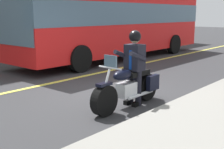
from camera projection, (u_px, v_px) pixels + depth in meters
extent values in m
plane|color=#333335|center=(104.00, 93.00, 8.04)|extent=(80.00, 80.00, 0.00)
cube|color=#E5DB4C|center=(57.00, 82.00, 9.32)|extent=(60.00, 0.16, 0.01)
cylinder|color=black|center=(104.00, 101.00, 6.21)|extent=(0.66, 0.20, 0.66)
cylinder|color=black|center=(146.00, 87.00, 7.36)|extent=(0.66, 0.20, 0.66)
cube|color=silver|center=(128.00, 89.00, 6.79)|extent=(0.56, 0.28, 0.32)
ellipsoid|color=black|center=(122.00, 75.00, 6.56)|extent=(0.56, 0.28, 0.24)
cube|color=black|center=(137.00, 73.00, 6.98)|extent=(0.70, 0.28, 0.12)
cube|color=black|center=(153.00, 83.00, 7.16)|extent=(0.40, 0.12, 0.36)
cube|color=black|center=(138.00, 80.00, 7.44)|extent=(0.40, 0.12, 0.36)
cylinder|color=silver|center=(105.00, 88.00, 6.17)|extent=(0.35, 0.05, 0.76)
cylinder|color=silver|center=(110.00, 68.00, 6.21)|extent=(0.04, 0.60, 0.04)
cube|color=black|center=(104.00, 84.00, 6.14)|extent=(0.36, 0.16, 0.06)
cylinder|color=silver|center=(141.00, 94.00, 6.94)|extent=(0.90, 0.09, 0.08)
cube|color=slate|center=(110.00, 62.00, 6.20)|extent=(0.04, 0.32, 0.28)
cylinder|color=black|center=(138.00, 88.00, 6.90)|extent=(0.14, 0.14, 0.84)
cube|color=black|center=(137.00, 104.00, 6.93)|extent=(0.26, 0.11, 0.10)
cylinder|color=black|center=(130.00, 86.00, 7.05)|extent=(0.14, 0.14, 0.84)
cube|color=black|center=(128.00, 102.00, 7.08)|extent=(0.26, 0.11, 0.10)
cube|color=black|center=(135.00, 57.00, 6.83)|extent=(0.32, 0.40, 0.60)
cube|color=navy|center=(130.00, 60.00, 6.72)|extent=(0.02, 0.07, 0.44)
cylinder|color=black|center=(138.00, 57.00, 6.54)|extent=(0.55, 0.10, 0.28)
cylinder|color=black|center=(122.00, 55.00, 6.82)|extent=(0.55, 0.10, 0.28)
sphere|color=tan|center=(135.00, 39.00, 6.74)|extent=(0.22, 0.22, 0.22)
sphere|color=black|center=(135.00, 36.00, 6.73)|extent=(0.28, 0.28, 0.28)
cube|color=red|center=(118.00, 21.00, 13.98)|extent=(11.00, 2.50, 2.85)
cube|color=slate|center=(118.00, 14.00, 13.91)|extent=(11.04, 2.52, 0.90)
cube|color=slate|center=(12.00, 17.00, 9.86)|extent=(0.06, 2.40, 1.90)
cylinder|color=black|center=(80.00, 59.00, 10.80)|extent=(1.00, 0.30, 1.00)
cylinder|color=black|center=(40.00, 53.00, 12.34)|extent=(1.00, 0.30, 1.00)
cylinder|color=black|center=(174.00, 44.00, 15.83)|extent=(1.00, 0.30, 1.00)
cylinder|color=black|center=(137.00, 41.00, 17.37)|extent=(1.00, 0.30, 1.00)
cube|color=slate|center=(113.00, 15.00, 24.42)|extent=(1.10, 0.06, 1.60)
cube|color=slate|center=(69.00, 15.00, 20.87)|extent=(1.10, 0.06, 1.60)
cube|color=slate|center=(6.00, 15.00, 17.31)|extent=(1.10, 0.06, 1.60)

